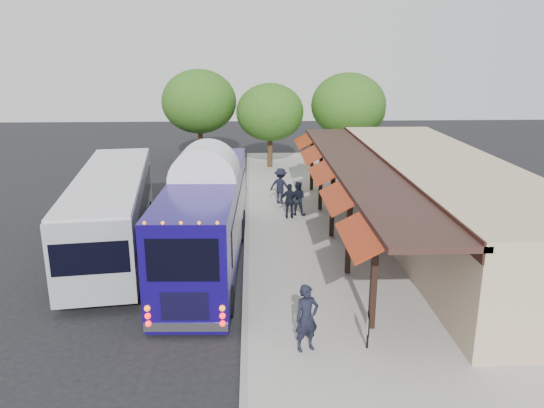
% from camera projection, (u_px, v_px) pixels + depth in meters
% --- Properties ---
extents(ground, '(90.00, 90.00, 0.00)m').
position_uv_depth(ground, '(245.00, 280.00, 19.42)').
color(ground, black).
rests_on(ground, ground).
extents(sidewalk, '(10.00, 40.00, 0.15)m').
position_uv_depth(sidewalk, '(359.00, 239.00, 23.42)').
color(sidewalk, '#9E9B93').
rests_on(sidewalk, ground).
extents(curb, '(0.20, 40.00, 0.16)m').
position_uv_depth(curb, '(247.00, 240.00, 23.24)').
color(curb, gray).
rests_on(curb, ground).
extents(station_shelter, '(8.15, 20.00, 3.60)m').
position_uv_depth(station_shelter, '(438.00, 199.00, 23.05)').
color(station_shelter, tan).
rests_on(station_shelter, ground).
extents(coach_bus, '(2.89, 11.88, 3.77)m').
position_uv_depth(coach_bus, '(207.00, 214.00, 20.46)').
color(coach_bus, '#140863').
rests_on(coach_bus, ground).
extents(city_bus, '(4.22, 12.30, 3.24)m').
position_uv_depth(city_bus, '(112.00, 209.00, 21.90)').
color(city_bus, gray).
rests_on(city_bus, ground).
extents(ped_a, '(0.82, 0.68, 1.91)m').
position_uv_depth(ped_a, '(307.00, 318.00, 14.38)').
color(ped_a, black).
rests_on(ped_a, sidewalk).
extents(ped_b, '(0.95, 0.81, 1.71)m').
position_uv_depth(ped_b, '(297.00, 198.00, 26.34)').
color(ped_b, black).
rests_on(ped_b, sidewalk).
extents(ped_c, '(1.03, 0.45, 1.74)m').
position_uv_depth(ped_c, '(290.00, 201.00, 25.81)').
color(ped_c, black).
rests_on(ped_c, sidewalk).
extents(ped_d, '(1.44, 1.21, 1.94)m').
position_uv_depth(ped_d, '(281.00, 186.00, 28.26)').
color(ped_d, black).
rests_on(ped_d, sidewalk).
extents(sign_board, '(0.11, 0.46, 1.01)m').
position_uv_depth(sign_board, '(368.00, 326.00, 14.52)').
color(sign_board, black).
rests_on(sign_board, sidewalk).
extents(tree_left, '(4.65, 4.65, 5.96)m').
position_uv_depth(tree_left, '(270.00, 112.00, 36.42)').
color(tree_left, '#382314').
rests_on(tree_left, ground).
extents(tree_mid, '(5.18, 5.18, 6.64)m').
position_uv_depth(tree_mid, '(348.00, 105.00, 36.72)').
color(tree_mid, '#382314').
rests_on(tree_mid, ground).
extents(tree_right, '(4.67, 4.67, 5.98)m').
position_uv_depth(tree_right, '(352.00, 110.00, 37.66)').
color(tree_right, '#382314').
rests_on(tree_right, ground).
extents(tree_far, '(5.33, 5.33, 6.83)m').
position_uv_depth(tree_far, '(199.00, 102.00, 37.79)').
color(tree_far, '#382314').
rests_on(tree_far, ground).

